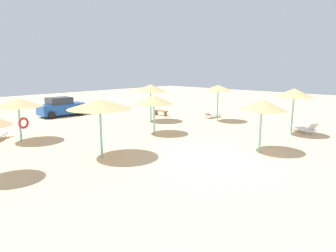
{
  "coord_description": "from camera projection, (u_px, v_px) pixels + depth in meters",
  "views": [
    {
      "loc": [
        -12.03,
        -8.23,
        4.43
      ],
      "look_at": [
        0.0,
        3.0,
        1.2
      ],
      "focal_mm": 32.59,
      "sensor_mm": 36.0,
      "label": 1
    }
  ],
  "objects": [
    {
      "name": "ground_plane",
      "position": [
        212.0,
        158.0,
        15.0
      ],
      "size": [
        80.0,
        80.0,
        0.0
      ],
      "primitive_type": "plane",
      "color": "#DBBA8C"
    },
    {
      "name": "parasol_0",
      "position": [
        294.0,
        93.0,
        19.35
      ],
      "size": [
        2.42,
        2.42,
        3.06
      ],
      "color": "#6BC6BC",
      "rests_on": "ground"
    },
    {
      "name": "parasol_2",
      "position": [
        218.0,
        88.0,
        24.35
      ],
      "size": [
        2.42,
        2.42,
        2.97
      ],
      "color": "#6BC6BC",
      "rests_on": "ground"
    },
    {
      "name": "parasol_3",
      "position": [
        18.0,
        103.0,
        17.78
      ],
      "size": [
        2.79,
        2.79,
        2.59
      ],
      "color": "#6BC6BC",
      "rests_on": "ground"
    },
    {
      "name": "parasol_4",
      "position": [
        154.0,
        100.0,
        19.86
      ],
      "size": [
        2.53,
        2.53,
        2.59
      ],
      "color": "#6BC6BC",
      "rests_on": "ground"
    },
    {
      "name": "parasol_5",
      "position": [
        151.0,
        88.0,
        24.39
      ],
      "size": [
        2.72,
        2.72,
        3.01
      ],
      "color": "#6BC6BC",
      "rests_on": "ground"
    },
    {
      "name": "parasol_6",
      "position": [
        100.0,
        104.0,
        14.5
      ],
      "size": [
        3.08,
        3.08,
        2.9
      ],
      "color": "#6BC6BC",
      "rests_on": "ground"
    },
    {
      "name": "parasol_7",
      "position": [
        262.0,
        105.0,
        15.53
      ],
      "size": [
        2.51,
        2.51,
        2.79
      ],
      "color": "#6BC6BC",
      "rests_on": "ground"
    },
    {
      "name": "lounger_0",
      "position": [
        304.0,
        128.0,
        20.55
      ],
      "size": [
        1.38,
        1.95,
        0.78
      ],
      "color": "white",
      "rests_on": "ground"
    },
    {
      "name": "lounger_2",
      "position": [
        212.0,
        114.0,
        26.62
      ],
      "size": [
        1.97,
        0.89,
        0.67
      ],
      "color": "white",
      "rests_on": "ground"
    },
    {
      "name": "bench_0",
      "position": [
        161.0,
        112.0,
        27.79
      ],
      "size": [
        0.53,
        1.53,
        0.49
      ],
      "color": "brown",
      "rests_on": "ground"
    },
    {
      "name": "parked_car",
      "position": [
        61.0,
        107.0,
        27.43
      ],
      "size": [
        4.07,
        2.12,
        1.72
      ],
      "color": "#194C9E",
      "rests_on": "ground"
    }
  ]
}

